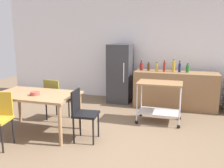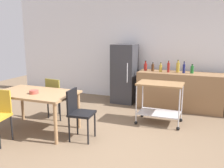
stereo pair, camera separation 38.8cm
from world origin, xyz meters
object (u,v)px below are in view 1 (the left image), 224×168
object	(u,v)px
bottle_soy_sauce	(149,67)
bottle_vinegar	(173,66)
kitchen_cart	(159,95)
bottle_soda	(180,68)
bottle_hot_sauce	(164,67)
bottle_sesame_oil	(187,69)
fruit_bowl	(35,93)
bottle_sparkling_water	(141,66)
bottle_olive_oil	(157,68)
dining_table	(36,98)
refrigerator	(120,73)
chair_olive	(55,96)
chair_black	(82,111)

from	to	relation	value
bottle_soy_sauce	bottle_vinegar	world-z (taller)	bottle_vinegar
kitchen_cart	bottle_soda	distance (m)	1.27
bottle_soda	bottle_hot_sauce	bearing A→B (deg)	-179.65
bottle_hot_sauce	bottle_sesame_oil	bearing A→B (deg)	4.88
bottle_hot_sauce	fruit_bowl	distance (m)	3.20
bottle_sparkling_water	bottle_olive_oil	bearing A→B (deg)	-12.33
dining_table	fruit_bowl	distance (m)	0.16
kitchen_cart	bottle_sparkling_water	xyz separation A→B (m)	(-0.61, 1.22, 0.42)
refrigerator	bottle_sesame_oil	world-z (taller)	refrigerator
dining_table	chair_olive	size ratio (longest dim) A/B	1.69
refrigerator	bottle_sparkling_water	bearing A→B (deg)	-5.56
chair_olive	bottle_olive_oil	bearing A→B (deg)	-131.08
bottle_olive_oil	bottle_soy_sauce	bearing A→B (deg)	161.53
bottle_vinegar	kitchen_cart	bearing A→B (deg)	-98.88
kitchen_cart	fruit_bowl	world-z (taller)	kitchen_cart
bottle_sparkling_water	bottle_olive_oil	xyz separation A→B (m)	(0.40, -0.09, -0.01)
bottle_olive_oil	chair_olive	bearing A→B (deg)	-139.30
bottle_soda	chair_black	bearing A→B (deg)	-121.80
chair_olive	fruit_bowl	bearing A→B (deg)	103.39
bottle_soy_sauce	bottle_vinegar	distance (m)	0.61
kitchen_cart	bottle_hot_sauce	size ratio (longest dim) A/B	3.23
refrigerator	bottle_olive_oil	size ratio (longest dim) A/B	6.62
bottle_vinegar	dining_table	bearing A→B (deg)	-133.09
chair_olive	bottle_soy_sauce	distance (m)	2.47
refrigerator	bottle_soy_sauce	distance (m)	0.81
chair_olive	bottle_hot_sauce	bearing A→B (deg)	-133.57
bottle_sparkling_water	bottle_hot_sauce	bearing A→B (deg)	-7.92
dining_table	kitchen_cart	size ratio (longest dim) A/B	1.65
fruit_bowl	bottle_sparkling_water	bearing A→B (deg)	60.51
dining_table	refrigerator	distance (m)	2.66
refrigerator	bottle_soy_sauce	world-z (taller)	refrigerator
dining_table	refrigerator	world-z (taller)	refrigerator
fruit_bowl	bottle_vinegar	bearing A→B (deg)	48.75
refrigerator	fruit_bowl	world-z (taller)	refrigerator
chair_black	bottle_soy_sauce	world-z (taller)	bottle_soy_sauce
dining_table	bottle_olive_oil	distance (m)	3.04
bottle_olive_oil	chair_black	bearing A→B (deg)	-111.57
refrigerator	bottle_soda	xyz separation A→B (m)	(1.53, -0.14, 0.24)
chair_black	bottle_hot_sauce	xyz separation A→B (m)	(1.14, 2.42, 0.50)
bottle_soy_sauce	fruit_bowl	bearing A→B (deg)	-122.85
bottle_sparkling_water	bottle_soda	bearing A→B (deg)	-4.79
bottle_olive_oil	bottle_sparkling_water	bearing A→B (deg)	167.67
bottle_vinegar	bottle_soda	world-z (taller)	bottle_vinegar
bottle_sparkling_water	bottle_soy_sauce	distance (m)	0.19
chair_black	bottle_vinegar	world-z (taller)	bottle_vinegar
chair_black	bottle_hot_sauce	size ratio (longest dim) A/B	3.16
dining_table	bottle_hot_sauce	size ratio (longest dim) A/B	5.33
bottle_olive_oil	fruit_bowl	world-z (taller)	bottle_olive_oil
chair_black	bottle_soy_sauce	xyz separation A→B (m)	(0.74, 2.48, 0.47)
chair_olive	dining_table	bearing A→B (deg)	99.92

